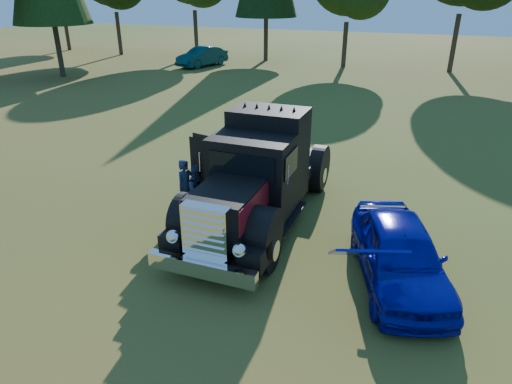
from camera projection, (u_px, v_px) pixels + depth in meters
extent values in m
plane|color=#2A5118|center=(266.00, 275.00, 10.39)|extent=(120.00, 120.00, 0.00)
cylinder|color=#2D2116|center=(66.00, 27.00, 45.40)|extent=(0.36, 0.36, 4.32)
cylinder|color=#2D2116|center=(119.00, 34.00, 42.38)|extent=(0.36, 0.36, 3.78)
cylinder|color=#2D2116|center=(196.00, 33.00, 41.77)|extent=(0.36, 0.36, 3.96)
cylinder|color=#2D2116|center=(266.00, 32.00, 38.92)|extent=(0.36, 0.36, 4.68)
cylinder|color=#2D2116|center=(345.00, 45.00, 36.05)|extent=(0.36, 0.36, 3.42)
cylinder|color=#2D2116|center=(454.00, 44.00, 33.73)|extent=(0.36, 0.36, 4.14)
cylinder|color=#2D2116|center=(58.00, 43.00, 31.87)|extent=(0.36, 0.36, 4.68)
cylinder|color=black|center=(187.00, 233.00, 11.06)|extent=(0.32, 1.10, 1.10)
cylinder|color=black|center=(268.00, 249.00, 10.38)|extent=(0.32, 1.10, 1.10)
cylinder|color=black|center=(257.00, 166.00, 15.14)|extent=(0.32, 1.10, 1.10)
cylinder|color=black|center=(319.00, 175.00, 14.46)|extent=(0.32, 1.10, 1.10)
cylinder|color=black|center=(266.00, 167.00, 15.03)|extent=(0.32, 1.10, 1.10)
cylinder|color=black|center=(309.00, 173.00, 14.57)|extent=(0.32, 1.10, 1.10)
cube|color=black|center=(264.00, 195.00, 12.90)|extent=(1.60, 6.40, 0.28)
cube|color=white|center=(202.00, 269.00, 9.66)|extent=(2.50, 0.22, 0.36)
cube|color=white|center=(207.00, 234.00, 9.62)|extent=(1.05, 0.30, 1.30)
cube|color=black|center=(227.00, 211.00, 10.50)|extent=(1.35, 1.80, 1.10)
cube|color=maroon|center=(200.00, 198.00, 10.64)|extent=(0.02, 1.80, 0.60)
cube|color=maroon|center=(255.00, 207.00, 10.19)|extent=(0.02, 1.80, 0.60)
cylinder|color=black|center=(189.00, 219.00, 10.86)|extent=(0.55, 1.24, 1.24)
cylinder|color=black|center=(264.00, 233.00, 10.25)|extent=(0.55, 1.24, 1.24)
sphere|color=white|center=(173.00, 237.00, 9.90)|extent=(0.32, 0.32, 0.32)
sphere|color=white|center=(239.00, 250.00, 9.39)|extent=(0.32, 0.32, 0.32)
cube|color=black|center=(251.00, 176.00, 11.71)|extent=(2.05, 1.30, 2.10)
cube|color=black|center=(241.00, 167.00, 10.93)|extent=(1.70, 0.05, 0.65)
cube|color=black|center=(268.00, 153.00, 12.73)|extent=(2.05, 1.30, 2.50)
cube|color=black|center=(286.00, 161.00, 14.46)|extent=(2.00, 2.00, 0.35)
cube|color=black|center=(206.00, 165.00, 12.71)|extent=(1.08, 0.31, 1.50)
cube|color=maroon|center=(207.00, 170.00, 12.81)|extent=(0.83, 0.21, 0.75)
imported|color=#0812BD|center=(399.00, 253.00, 9.92)|extent=(2.91, 4.47, 1.42)
cube|color=#0812BD|center=(367.00, 253.00, 8.38)|extent=(1.53, 1.30, 0.67)
imported|color=#1F2C49|center=(186.00, 187.00, 12.93)|extent=(0.55, 0.68, 1.62)
imported|color=#20214C|center=(199.00, 192.00, 12.61)|extent=(0.86, 0.95, 1.60)
imported|color=#093636|center=(202.00, 57.00, 36.76)|extent=(2.89, 4.84, 1.51)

